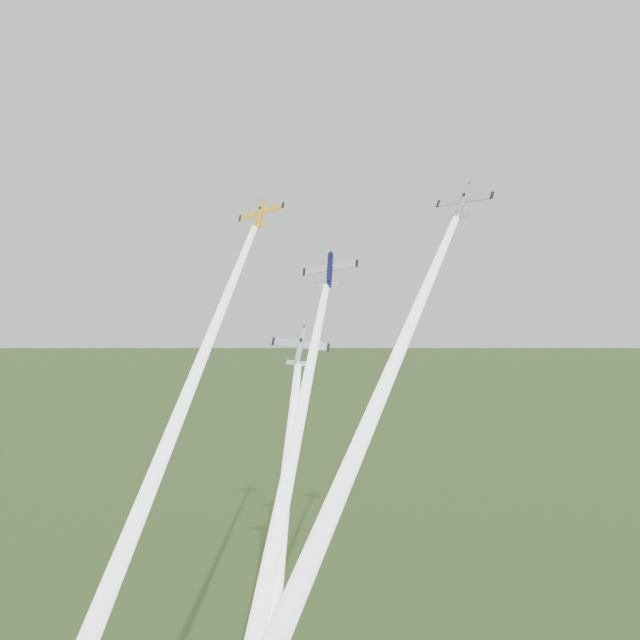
{
  "coord_description": "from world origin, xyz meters",
  "views": [
    {
      "loc": [
        44.56,
        -104.44,
        98.94
      ],
      "look_at": [
        0.0,
        -6.0,
        92.0
      ],
      "focal_mm": 45.0,
      "sensor_mm": 36.0,
      "label": 1
    }
  ],
  "objects_px": {
    "plane_navy": "(330,270)",
    "plane_silver_low": "(300,347)",
    "plane_silver_right": "(463,201)",
    "plane_yellow": "(260,213)"
  },
  "relations": [
    {
      "from": "plane_silver_right",
      "to": "plane_silver_low",
      "type": "bearing_deg",
      "value": -140.9
    },
    {
      "from": "plane_yellow",
      "to": "plane_silver_right",
      "type": "xyz_separation_m",
      "value": [
        30.64,
        1.99,
        0.88
      ]
    },
    {
      "from": "plane_navy",
      "to": "plane_silver_low",
      "type": "xyz_separation_m",
      "value": [
        -0.49,
        -8.98,
        -10.48
      ]
    },
    {
      "from": "plane_yellow",
      "to": "plane_silver_right",
      "type": "distance_m",
      "value": 30.72
    },
    {
      "from": "plane_navy",
      "to": "plane_silver_right",
      "type": "height_order",
      "value": "plane_silver_right"
    },
    {
      "from": "plane_silver_right",
      "to": "plane_silver_low",
      "type": "relative_size",
      "value": 1.05
    },
    {
      "from": "plane_silver_right",
      "to": "plane_silver_low",
      "type": "distance_m",
      "value": 30.07
    },
    {
      "from": "plane_silver_right",
      "to": "plane_silver_low",
      "type": "xyz_separation_m",
      "value": [
        -19.51,
        -11.33,
        -19.88
      ]
    },
    {
      "from": "plane_silver_low",
      "to": "plane_navy",
      "type": "bearing_deg",
      "value": 67.9
    },
    {
      "from": "plane_navy",
      "to": "plane_silver_low",
      "type": "bearing_deg",
      "value": -104.79
    }
  ]
}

